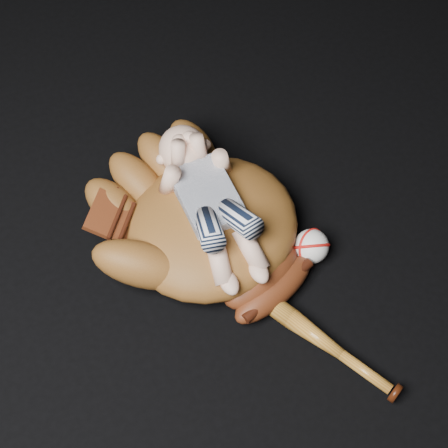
{
  "coord_description": "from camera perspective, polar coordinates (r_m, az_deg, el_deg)",
  "views": [
    {
      "loc": [
        -0.21,
        -0.51,
        1.17
      ],
      "look_at": [
        0.09,
        0.14,
        0.08
      ],
      "focal_mm": 55.0,
      "sensor_mm": 36.0,
      "label": 1
    }
  ],
  "objects": [
    {
      "name": "baseball_glove",
      "position": [
        1.31,
        -1.02,
        0.23
      ],
      "size": [
        0.57,
        0.61,
        0.15
      ],
      "primitive_type": null,
      "rotation": [
        0.0,
        0.0,
        0.34
      ],
      "color": "brown",
      "rests_on": "ground"
    },
    {
      "name": "newborn_baby",
      "position": [
        1.27,
        -0.92,
        1.6
      ],
      "size": [
        0.17,
        0.36,
        0.15
      ],
      "primitive_type": null,
      "rotation": [
        0.0,
        0.0,
        -0.01
      ],
      "color": "beige",
      "rests_on": "baseball_glove"
    },
    {
      "name": "baseball_bat",
      "position": [
        1.28,
        6.47,
        -8.41
      ],
      "size": [
        0.22,
        0.39,
        0.04
      ],
      "primitive_type": null,
      "rotation": [
        0.0,
        0.0,
        0.46
      ],
      "color": "#AA6A20",
      "rests_on": "ground"
    },
    {
      "name": "baseball",
      "position": [
        1.34,
        7.28,
        -1.86
      ],
      "size": [
        0.07,
        0.07,
        0.07
      ],
      "primitive_type": "sphere",
      "rotation": [
        0.0,
        0.0,
        0.03
      ],
      "color": "white",
      "rests_on": "ground"
    }
  ]
}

